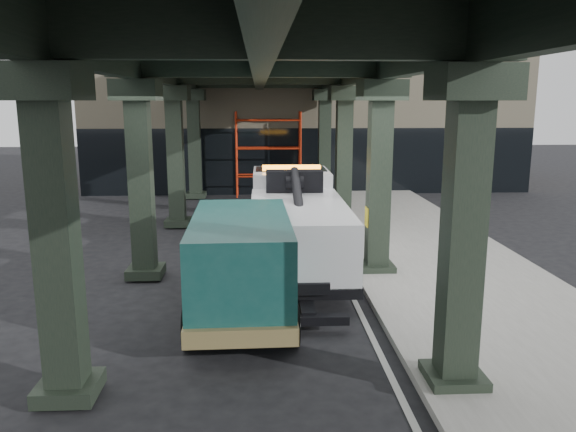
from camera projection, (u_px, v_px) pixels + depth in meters
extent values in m
plane|color=black|center=(280.00, 303.00, 12.72)|extent=(90.00, 90.00, 0.00)
cube|color=gray|center=(447.00, 270.00, 14.89)|extent=(5.00, 40.00, 0.15)
cube|color=silver|center=(342.00, 275.00, 14.76)|extent=(0.12, 38.00, 0.01)
cube|color=black|center=(463.00, 236.00, 8.44)|extent=(0.55, 0.55, 5.00)
cube|color=black|center=(473.00, 83.00, 7.98)|extent=(1.10, 1.10, 0.50)
cube|color=black|center=(454.00, 378.00, 8.91)|extent=(0.90, 0.90, 0.24)
cube|color=black|center=(379.00, 180.00, 14.31)|extent=(0.55, 0.55, 5.00)
cube|color=black|center=(382.00, 90.00, 13.85)|extent=(1.10, 1.10, 0.50)
cube|color=black|center=(376.00, 268.00, 14.77)|extent=(0.90, 0.90, 0.24)
cube|color=black|center=(344.00, 157.00, 20.17)|extent=(0.55, 0.55, 5.00)
cube|color=black|center=(345.00, 93.00, 19.72)|extent=(1.10, 1.10, 0.50)
cube|color=black|center=(342.00, 220.00, 20.64)|extent=(0.90, 0.90, 0.24)
cube|color=black|center=(324.00, 144.00, 26.04)|extent=(0.55, 0.55, 5.00)
cube|color=black|center=(325.00, 95.00, 25.59)|extent=(1.10, 1.10, 0.50)
cube|color=black|center=(324.00, 194.00, 26.51)|extent=(0.90, 0.90, 0.24)
cube|color=black|center=(57.00, 241.00, 8.13)|extent=(0.55, 0.55, 5.00)
cube|color=black|center=(43.00, 82.00, 7.68)|extent=(1.10, 1.10, 0.50)
cube|color=black|center=(69.00, 388.00, 8.60)|extent=(0.90, 0.90, 0.24)
cube|color=black|center=(141.00, 182.00, 14.00)|extent=(0.55, 0.55, 5.00)
cube|color=black|center=(136.00, 90.00, 13.54)|extent=(1.10, 1.10, 0.50)
cube|color=black|center=(146.00, 271.00, 14.47)|extent=(0.90, 0.90, 0.24)
cube|color=black|center=(176.00, 158.00, 19.87)|extent=(0.55, 0.55, 5.00)
cube|color=black|center=(173.00, 93.00, 19.41)|extent=(1.10, 1.10, 0.50)
cube|color=black|center=(178.00, 222.00, 20.34)|extent=(0.90, 0.90, 0.24)
cube|color=black|center=(194.00, 145.00, 25.74)|extent=(0.55, 0.55, 5.00)
cube|color=black|center=(193.00, 95.00, 25.28)|extent=(1.10, 1.10, 0.50)
cube|color=black|center=(196.00, 195.00, 26.20)|extent=(0.90, 0.90, 0.24)
cube|color=black|center=(383.00, 57.00, 13.69)|extent=(0.35, 32.00, 1.10)
cube|color=black|center=(134.00, 56.00, 13.38)|extent=(0.35, 32.00, 1.10)
cube|color=black|center=(260.00, 56.00, 13.54)|extent=(0.35, 32.00, 1.10)
cube|color=black|center=(260.00, 26.00, 13.40)|extent=(7.40, 32.00, 0.30)
cube|color=#C6B793|center=(302.00, 110.00, 31.58)|extent=(22.00, 10.00, 8.00)
cylinder|color=red|center=(237.00, 154.00, 26.81)|extent=(0.08, 0.08, 4.00)
cylinder|color=red|center=(236.00, 155.00, 26.03)|extent=(0.08, 0.08, 4.00)
cylinder|color=red|center=(299.00, 154.00, 26.97)|extent=(0.08, 0.08, 4.00)
cylinder|color=red|center=(301.00, 155.00, 26.19)|extent=(0.08, 0.08, 4.00)
cylinder|color=red|center=(268.00, 174.00, 27.09)|extent=(3.00, 0.08, 0.08)
cylinder|color=red|center=(268.00, 147.00, 26.83)|extent=(3.00, 0.08, 0.08)
cylinder|color=red|center=(268.00, 120.00, 26.57)|extent=(3.00, 0.08, 0.08)
cube|color=black|center=(296.00, 245.00, 15.11)|extent=(1.02, 7.35, 0.24)
cube|color=silver|center=(291.00, 199.00, 17.39)|extent=(2.32, 2.36, 1.76)
cube|color=silver|center=(289.00, 208.00, 18.49)|extent=(2.31, 0.70, 0.88)
cube|color=black|center=(291.00, 182.00, 17.53)|extent=(2.16, 1.29, 0.83)
cube|color=silver|center=(299.00, 231.00, 13.88)|extent=(2.38, 4.91, 1.37)
cube|color=orange|center=(291.00, 168.00, 17.00)|extent=(1.77, 0.28, 0.16)
cube|color=black|center=(294.00, 181.00, 15.60)|extent=(1.57, 0.60, 0.59)
cylinder|color=black|center=(298.00, 201.00, 13.92)|extent=(0.25, 3.43, 1.31)
cube|color=black|center=(306.00, 305.00, 11.63)|extent=(0.30, 1.37, 0.18)
cube|color=black|center=(309.00, 320.00, 10.97)|extent=(1.57, 0.25, 0.18)
cylinder|color=black|center=(257.00, 228.00, 17.82)|extent=(0.35, 1.08, 1.08)
cylinder|color=silver|center=(257.00, 228.00, 17.82)|extent=(0.39, 0.59, 0.59)
cylinder|color=black|center=(324.00, 227.00, 17.92)|extent=(0.35, 1.08, 1.08)
cylinder|color=silver|center=(324.00, 227.00, 17.92)|extent=(0.39, 0.59, 0.59)
cylinder|color=black|center=(256.00, 255.00, 14.66)|extent=(0.35, 1.08, 1.08)
cylinder|color=silver|center=(256.00, 255.00, 14.66)|extent=(0.39, 0.59, 0.59)
cylinder|color=black|center=(338.00, 254.00, 14.76)|extent=(0.35, 1.08, 1.08)
cylinder|color=silver|center=(338.00, 254.00, 14.76)|extent=(0.39, 0.59, 0.59)
cylinder|color=black|center=(255.00, 269.00, 13.41)|extent=(0.35, 1.08, 1.08)
cylinder|color=silver|center=(255.00, 269.00, 13.41)|extent=(0.39, 0.59, 0.59)
cylinder|color=black|center=(345.00, 268.00, 13.51)|extent=(0.35, 1.08, 1.08)
cylinder|color=silver|center=(345.00, 268.00, 13.51)|extent=(0.39, 0.59, 0.59)
cube|color=#134743|center=(242.00, 246.00, 14.16)|extent=(1.94, 1.07, 0.84)
cube|color=#134743|center=(241.00, 260.00, 11.57)|extent=(2.05, 4.25, 1.82)
cube|color=olive|center=(242.00, 289.00, 12.09)|extent=(2.11, 5.28, 0.33)
cube|color=black|center=(242.00, 220.00, 13.64)|extent=(1.83, 0.44, 0.78)
cube|color=black|center=(241.00, 235.00, 11.75)|extent=(2.06, 3.41, 0.51)
cube|color=silver|center=(243.00, 255.00, 14.72)|extent=(1.87, 0.15, 0.28)
cylinder|color=black|center=(206.00, 267.00, 14.15)|extent=(0.28, 0.79, 0.79)
cylinder|color=silver|center=(206.00, 267.00, 14.15)|extent=(0.31, 0.44, 0.43)
cylinder|color=black|center=(280.00, 265.00, 14.28)|extent=(0.28, 0.79, 0.79)
cylinder|color=silver|center=(280.00, 265.00, 14.28)|extent=(0.31, 0.44, 0.43)
cylinder|color=black|center=(190.00, 328.00, 10.31)|extent=(0.28, 0.79, 0.79)
cylinder|color=silver|center=(190.00, 328.00, 10.31)|extent=(0.31, 0.44, 0.43)
cylinder|color=black|center=(292.00, 325.00, 10.44)|extent=(0.28, 0.79, 0.79)
cylinder|color=silver|center=(292.00, 325.00, 10.44)|extent=(0.31, 0.44, 0.43)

